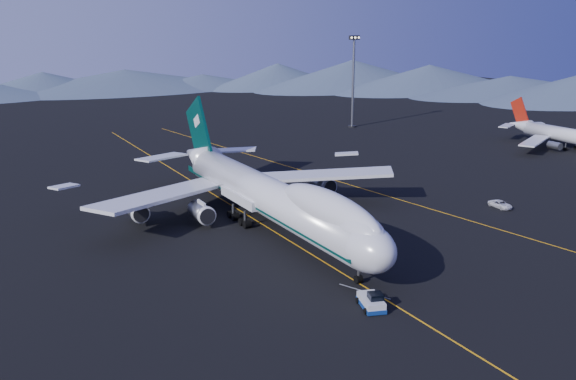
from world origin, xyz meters
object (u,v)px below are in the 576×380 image
pushback_tug (371,303)px  floodlight_mast (353,81)px  second_jet (573,137)px  service_van (500,204)px  boeing_747 (269,196)px

pushback_tug → floodlight_mast: bearing=74.0°
pushback_tug → floodlight_mast: size_ratio=0.18×
second_jet → service_van: size_ratio=9.12×
service_van → second_jet: bearing=30.2°
service_van → floodlight_mast: floodlight_mast is taller
boeing_747 → pushback_tug: bearing=-95.1°
pushback_tug → second_jet: (105.99, 54.52, 3.15)m
boeing_747 → service_van: bearing=-12.5°
boeing_747 → pushback_tug: (-3.00, -33.64, -5.15)m
boeing_747 → pushback_tug: boeing_747 is taller
boeing_747 → second_jet: size_ratio=1.64×
boeing_747 → service_van: (44.08, -9.75, -5.14)m
pushback_tug → second_jet: size_ratio=0.12×
floodlight_mast → second_jet: bearing=-63.5°
service_van → floodlight_mast: 97.21m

